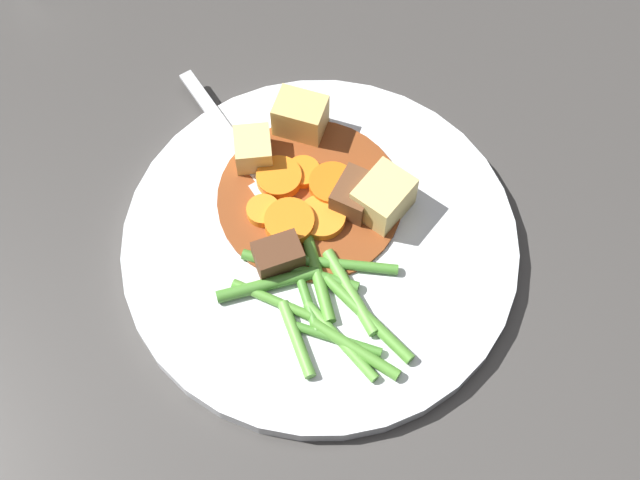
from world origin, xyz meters
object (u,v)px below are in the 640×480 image
at_px(carrot_slice_4, 325,218).
at_px(meat_chunk_0, 278,256).
at_px(dinner_plate, 320,244).
at_px(potato_chunk_0, 253,150).
at_px(carrot_slice_0, 332,186).
at_px(carrot_slice_5, 279,179).
at_px(meat_chunk_1, 355,196).
at_px(potato_chunk_1, 300,117).
at_px(carrot_slice_3, 263,212).
at_px(potato_chunk_2, 383,198).
at_px(carrot_slice_1, 303,173).
at_px(fork, 246,159).
at_px(carrot_slice_2, 290,224).

xyz_separation_m(carrot_slice_4, meat_chunk_0, (-0.04, 0.03, 0.01)).
distance_m(dinner_plate, potato_chunk_0, 0.09).
height_order(carrot_slice_0, carrot_slice_5, carrot_slice_0).
bearing_deg(meat_chunk_1, potato_chunk_1, 35.87).
bearing_deg(carrot_slice_3, carrot_slice_0, -62.32).
bearing_deg(carrot_slice_5, potato_chunk_2, -101.00).
height_order(dinner_plate, carrot_slice_3, carrot_slice_3).
bearing_deg(potato_chunk_0, carrot_slice_1, -106.70).
bearing_deg(potato_chunk_2, fork, 72.60).
height_order(carrot_slice_1, fork, carrot_slice_1).
bearing_deg(potato_chunk_1, potato_chunk_2, -134.38).
relative_size(carrot_slice_5, meat_chunk_0, 1.03).
height_order(carrot_slice_2, carrot_slice_5, carrot_slice_2).
distance_m(potato_chunk_1, fork, 0.05).
bearing_deg(carrot_slice_2, fork, 35.16).
bearing_deg(potato_chunk_0, meat_chunk_0, -161.80).
bearing_deg(potato_chunk_1, carrot_slice_3, 165.92).
xyz_separation_m(meat_chunk_0, meat_chunk_1, (0.05, -0.05, 0.00)).
height_order(potato_chunk_0, fork, potato_chunk_0).
xyz_separation_m(carrot_slice_1, potato_chunk_1, (0.04, 0.01, 0.01)).
relative_size(carrot_slice_3, potato_chunk_1, 0.66).
bearing_deg(fork, meat_chunk_1, -110.30).
height_order(dinner_plate, carrot_slice_4, carrot_slice_4).
distance_m(carrot_slice_1, carrot_slice_4, 0.04).
height_order(carrot_slice_2, potato_chunk_1, potato_chunk_1).
relative_size(meat_chunk_0, fork, 0.22).
relative_size(carrot_slice_1, meat_chunk_0, 0.78).
relative_size(carrot_slice_5, fork, 0.22).
bearing_deg(carrot_slice_4, carrot_slice_5, 51.06).
xyz_separation_m(dinner_plate, potato_chunk_2, (0.03, -0.04, 0.02)).
distance_m(carrot_slice_4, fork, 0.08).
xyz_separation_m(potato_chunk_2, meat_chunk_1, (0.00, 0.02, -0.00)).
distance_m(meat_chunk_0, meat_chunk_1, 0.07).
relative_size(carrot_slice_2, potato_chunk_2, 0.91).
height_order(meat_chunk_0, fork, meat_chunk_0).
bearing_deg(carrot_slice_1, carrot_slice_4, -152.35).
distance_m(carrot_slice_5, potato_chunk_1, 0.05).
xyz_separation_m(carrot_slice_3, potato_chunk_1, (0.08, -0.02, 0.01)).
relative_size(dinner_plate, carrot_slice_5, 8.51).
xyz_separation_m(potato_chunk_0, meat_chunk_1, (-0.03, -0.08, 0.00)).
bearing_deg(fork, potato_chunk_2, -107.40).
distance_m(potato_chunk_1, potato_chunk_2, 0.09).
xyz_separation_m(carrot_slice_1, carrot_slice_3, (-0.04, 0.03, 0.00)).
bearing_deg(potato_chunk_0, meat_chunk_1, -112.64).
relative_size(dinner_plate, carrot_slice_0, 8.31).
relative_size(carrot_slice_5, potato_chunk_1, 0.91).
bearing_deg(carrot_slice_3, potato_chunk_2, -81.29).
xyz_separation_m(carrot_slice_1, fork, (0.01, 0.04, -0.00)).
xyz_separation_m(carrot_slice_3, potato_chunk_0, (0.05, 0.01, 0.01)).
relative_size(potato_chunk_0, potato_chunk_1, 0.81).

